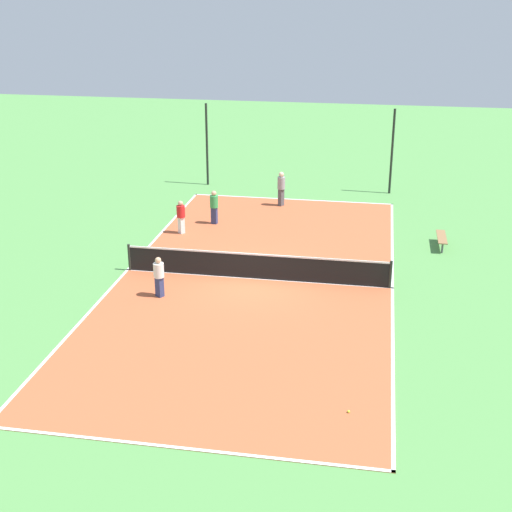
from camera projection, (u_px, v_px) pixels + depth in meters
name	position (u px, v px, depth m)	size (l,w,h in m)	color
ground_plane	(256.00, 279.00, 25.87)	(80.00, 80.00, 0.00)	#518E47
court_surface	(256.00, 279.00, 25.86)	(9.87, 20.46, 0.02)	#B75633
tennis_net	(256.00, 265.00, 25.67)	(9.67, 0.10, 1.01)	black
bench	(442.00, 238.00, 28.84)	(0.36, 1.69, 0.45)	olive
player_coach_red	(181.00, 215.00, 30.21)	(0.51, 0.51, 1.44)	white
player_far_white	(159.00, 275.00, 24.13)	(0.50, 0.50, 1.43)	navy
player_baseline_gray	(281.00, 186.00, 33.88)	(0.49, 0.49, 1.65)	#4C4C51
player_far_green	(214.00, 205.00, 31.39)	(0.42, 0.42, 1.51)	navy
tennis_ball_right_alley	(349.00, 411.00, 17.83)	(0.07, 0.07, 0.07)	#CCE033
tennis_ball_left_sideline	(279.00, 260.00, 27.47)	(0.07, 0.07, 0.07)	#CCE033
tennis_ball_midcourt	(185.00, 269.00, 26.59)	(0.07, 0.07, 0.07)	#CCE033
fence_post_back_left	(207.00, 145.00, 37.04)	(0.12, 0.12, 4.28)	black
fence_post_back_right	(392.00, 152.00, 35.50)	(0.12, 0.12, 4.28)	black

